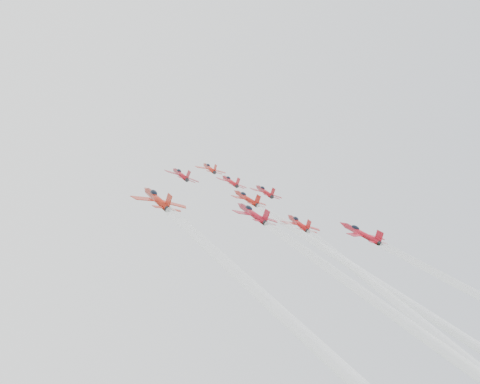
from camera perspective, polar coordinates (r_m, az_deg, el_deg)
jet_lead at (r=163.12m, az=-2.92°, el=2.28°), size 8.87×11.00×8.13m
jet_row2_left at (r=140.11m, az=-5.66°, el=1.69°), size 8.90×11.04×8.16m
jet_row2_center at (r=151.30m, az=-0.94°, el=1.05°), size 8.63×10.70×7.91m
jet_row2_right at (r=151.44m, az=2.33°, el=0.07°), size 9.09×11.27×8.33m
jet_center at (r=98.25m, az=11.17°, el=-7.76°), size 9.06×80.84×58.36m
jet_rear_farleft at (r=63.86m, az=5.02°, el=-13.59°), size 10.52×93.91×67.79m
jet_rear_left at (r=80.73m, az=16.27°, el=-12.62°), size 10.21×91.07×65.74m
jet_rear_right at (r=92.06m, az=18.68°, el=-11.27°), size 8.83×78.77×56.86m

